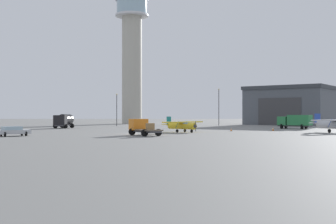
% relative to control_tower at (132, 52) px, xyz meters
% --- Properties ---
extents(ground_plane, '(400.00, 400.00, 0.00)m').
position_rel_control_tower_xyz_m(ground_plane, '(5.69, -68.08, -22.60)').
color(ground_plane, slate).
extents(control_tower, '(10.46, 10.46, 43.57)m').
position_rel_control_tower_xyz_m(control_tower, '(0.00, 0.00, 0.00)').
color(control_tower, '#B2AD9E').
rests_on(control_tower, ground_plane).
extents(hangar, '(31.02, 30.81, 10.97)m').
position_rel_control_tower_xyz_m(hangar, '(47.69, -11.35, -17.09)').
color(hangar, '#4C5159').
rests_on(hangar, ground_plane).
extents(airplane_silver, '(9.99, 8.03, 3.15)m').
position_rel_control_tower_xyz_m(airplane_silver, '(37.63, -66.08, -21.13)').
color(airplane_silver, '#B7BABF').
rests_on(airplane_silver, ground_plane).
extents(airplane_yellow, '(7.17, 7.31, 2.64)m').
position_rel_control_tower_xyz_m(airplane_yellow, '(12.46, -64.27, -21.36)').
color(airplane_yellow, gold).
rests_on(airplane_yellow, ground_plane).
extents(truck_fuel_tanker_black, '(3.96, 5.87, 3.04)m').
position_rel_control_tower_xyz_m(truck_fuel_tanker_black, '(-11.92, -42.81, -20.89)').
color(truck_fuel_tanker_black, '#38383D').
rests_on(truck_fuel_tanker_black, ground_plane).
extents(truck_box_green, '(6.62, 6.19, 2.87)m').
position_rel_control_tower_xyz_m(truck_box_green, '(36.96, -47.68, -20.97)').
color(truck_box_green, '#38383D').
rests_on(truck_box_green, ground_plane).
extents(truck_flatbed_orange, '(5.11, 6.63, 2.36)m').
position_rel_control_tower_xyz_m(truck_flatbed_orange, '(6.29, -74.22, -21.43)').
color(truck_flatbed_orange, '#38383D').
rests_on(truck_flatbed_orange, ground_plane).
extents(car_silver, '(4.62, 4.09, 1.37)m').
position_rel_control_tower_xyz_m(car_silver, '(-11.59, -76.11, -21.86)').
color(car_silver, '#B7BABF').
rests_on(car_silver, ground_plane).
extents(light_post_east, '(0.44, 0.44, 9.89)m').
position_rel_control_tower_xyz_m(light_post_east, '(24.60, -22.13, -16.80)').
color(light_post_east, '#38383D').
rests_on(light_post_east, ground_plane).
extents(light_post_centre, '(0.44, 0.44, 8.29)m').
position_rel_control_tower_xyz_m(light_post_centre, '(-2.07, -27.30, -17.63)').
color(light_post_centre, '#38383D').
rests_on(light_post_centre, ground_plane).
extents(traffic_cone_near_left, '(0.36, 0.36, 0.70)m').
position_rel_control_tower_xyz_m(traffic_cone_near_left, '(29.48, -58.35, -22.25)').
color(traffic_cone_near_left, black).
rests_on(traffic_cone_near_left, ground_plane).
extents(traffic_cone_near_right, '(0.36, 0.36, 0.60)m').
position_rel_control_tower_xyz_m(traffic_cone_near_right, '(21.64, -59.39, -22.30)').
color(traffic_cone_near_right, black).
rests_on(traffic_cone_near_right, ground_plane).
extents(traffic_cone_mid_apron, '(0.36, 0.36, 0.72)m').
position_rel_control_tower_xyz_m(traffic_cone_mid_apron, '(5.66, -55.17, -22.24)').
color(traffic_cone_mid_apron, black).
rests_on(traffic_cone_mid_apron, ground_plane).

